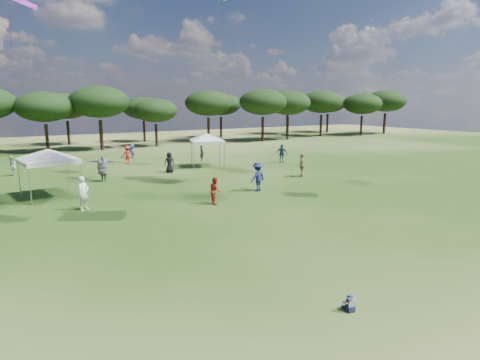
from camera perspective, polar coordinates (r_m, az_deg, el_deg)
name	(u,v)px	position (r m, az deg, el deg)	size (l,w,h in m)	color
ground	(394,350)	(10.72, 21.06, -21.59)	(140.00, 140.00, 0.00)	#2B4B16
tree_line	(86,104)	(53.61, -21.05, 10.07)	(108.78, 17.63, 7.77)	black
tent_left	(48,151)	(26.41, -25.67, 3.74)	(5.99, 5.99, 3.23)	gray
tent_right	(207,135)	(35.28, -4.72, 6.43)	(5.31, 5.31, 3.27)	gray
toddler	(350,304)	(11.88, 15.35, -16.58)	(0.36, 0.39, 0.50)	black
festival_crowd	(111,170)	(30.22, -17.84, 1.42)	(30.66, 22.69, 1.88)	#AE331D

